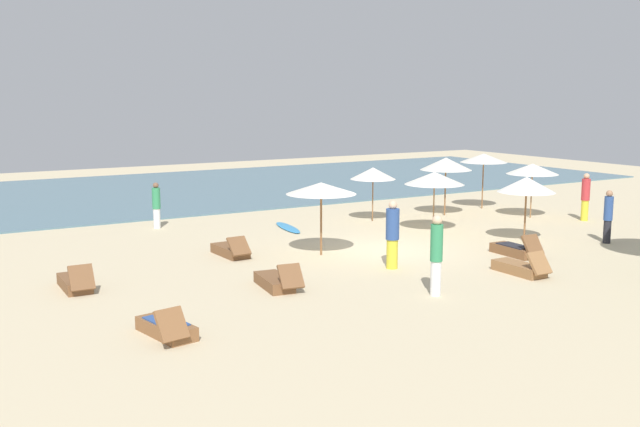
{
  "coord_description": "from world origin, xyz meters",
  "views": [
    {
      "loc": [
        -13.23,
        -18.03,
        4.79
      ],
      "look_at": [
        -1.66,
        1.38,
        1.1
      ],
      "focal_mm": 41.34,
      "sensor_mm": 36.0,
      "label": 1
    }
  ],
  "objects_px": {
    "umbrella_2": "(446,164)",
    "lounger_2": "(167,328)",
    "lounger_0": "(75,283)",
    "person_2": "(156,205)",
    "umbrella_1": "(321,188)",
    "umbrella_3": "(532,169)",
    "person_4": "(585,197)",
    "lounger_1": "(231,250)",
    "umbrella_5": "(373,173)",
    "lounger_3": "(521,268)",
    "lounger_5": "(276,282)",
    "umbrella_6": "(434,178)",
    "lounger_4": "(516,250)",
    "person_0": "(608,216)",
    "person_1": "(392,234)",
    "surfboard": "(288,227)",
    "umbrella_4": "(484,158)",
    "person_3": "(436,254)",
    "umbrella_0": "(527,185)"
  },
  "relations": [
    {
      "from": "lounger_2",
      "to": "person_1",
      "type": "xyz_separation_m",
      "value": [
        7.3,
        2.38,
        0.78
      ]
    },
    {
      "from": "lounger_2",
      "to": "umbrella_2",
      "type": "bearing_deg",
      "value": 30.72
    },
    {
      "from": "lounger_1",
      "to": "umbrella_2",
      "type": "bearing_deg",
      "value": 13.42
    },
    {
      "from": "lounger_4",
      "to": "lounger_5",
      "type": "bearing_deg",
      "value": 177.41
    },
    {
      "from": "umbrella_4",
      "to": "lounger_4",
      "type": "xyz_separation_m",
      "value": [
        -5.53,
        -7.35,
        -1.95
      ]
    },
    {
      "from": "lounger_4",
      "to": "lounger_5",
      "type": "xyz_separation_m",
      "value": [
        -7.88,
        0.36,
        -0.01
      ]
    },
    {
      "from": "umbrella_1",
      "to": "lounger_4",
      "type": "xyz_separation_m",
      "value": [
        4.95,
        -3.07,
        -1.84
      ]
    },
    {
      "from": "umbrella_1",
      "to": "umbrella_5",
      "type": "distance_m",
      "value": 6.29
    },
    {
      "from": "umbrella_0",
      "to": "person_1",
      "type": "xyz_separation_m",
      "value": [
        -5.98,
        -0.84,
        -0.92
      ]
    },
    {
      "from": "lounger_3",
      "to": "umbrella_6",
      "type": "bearing_deg",
      "value": 72.14
    },
    {
      "from": "umbrella_1",
      "to": "lounger_4",
      "type": "height_order",
      "value": "umbrella_1"
    },
    {
      "from": "umbrella_0",
      "to": "person_0",
      "type": "bearing_deg",
      "value": -37.04
    },
    {
      "from": "lounger_0",
      "to": "lounger_2",
      "type": "height_order",
      "value": "lounger_2"
    },
    {
      "from": "lounger_3",
      "to": "person_0",
      "type": "xyz_separation_m",
      "value": [
        5.48,
        1.57,
        0.72
      ]
    },
    {
      "from": "umbrella_1",
      "to": "lounger_3",
      "type": "distance_m",
      "value": 6.15
    },
    {
      "from": "lounger_1",
      "to": "surfboard",
      "type": "relative_size",
      "value": 0.72
    },
    {
      "from": "umbrella_5",
      "to": "umbrella_2",
      "type": "bearing_deg",
      "value": -7.0
    },
    {
      "from": "lounger_0",
      "to": "lounger_4",
      "type": "height_order",
      "value": "lounger_0"
    },
    {
      "from": "lounger_5",
      "to": "person_0",
      "type": "relative_size",
      "value": 1.01
    },
    {
      "from": "lounger_0",
      "to": "lounger_1",
      "type": "relative_size",
      "value": 0.96
    },
    {
      "from": "person_1",
      "to": "umbrella_2",
      "type": "bearing_deg",
      "value": 40.96
    },
    {
      "from": "lounger_5",
      "to": "umbrella_5",
      "type": "bearing_deg",
      "value": 41.65
    },
    {
      "from": "person_2",
      "to": "surfboard",
      "type": "distance_m",
      "value": 4.77
    },
    {
      "from": "umbrella_3",
      "to": "person_4",
      "type": "xyz_separation_m",
      "value": [
        1.27,
        -1.52,
        -0.98
      ]
    },
    {
      "from": "umbrella_4",
      "to": "lounger_5",
      "type": "xyz_separation_m",
      "value": [
        -13.41,
        -7.0,
        -1.96
      ]
    },
    {
      "from": "lounger_1",
      "to": "lounger_0",
      "type": "bearing_deg",
      "value": -162.5
    },
    {
      "from": "lounger_1",
      "to": "person_1",
      "type": "distance_m",
      "value": 4.98
    },
    {
      "from": "umbrella_1",
      "to": "person_1",
      "type": "xyz_separation_m",
      "value": [
        0.8,
        -2.49,
        -1.06
      ]
    },
    {
      "from": "umbrella_2",
      "to": "person_3",
      "type": "xyz_separation_m",
      "value": [
        -7.91,
        -8.99,
        -1.03
      ]
    },
    {
      "from": "person_0",
      "to": "lounger_3",
      "type": "bearing_deg",
      "value": -163.99
    },
    {
      "from": "umbrella_1",
      "to": "person_4",
      "type": "xyz_separation_m",
      "value": [
        11.72,
        0.03,
        -1.09
      ]
    },
    {
      "from": "umbrella_3",
      "to": "person_2",
      "type": "xyz_separation_m",
      "value": [
        -13.26,
        5.24,
        -1.06
      ]
    },
    {
      "from": "umbrella_2",
      "to": "person_2",
      "type": "relative_size",
      "value": 1.39
    },
    {
      "from": "umbrella_2",
      "to": "lounger_2",
      "type": "bearing_deg",
      "value": -149.28
    },
    {
      "from": "person_2",
      "to": "person_3",
      "type": "relative_size",
      "value": 0.85
    },
    {
      "from": "umbrella_4",
      "to": "umbrella_6",
      "type": "relative_size",
      "value": 1.1
    },
    {
      "from": "umbrella_4",
      "to": "umbrella_5",
      "type": "xyz_separation_m",
      "value": [
        -5.73,
        -0.17,
        -0.31
      ]
    },
    {
      "from": "umbrella_6",
      "to": "lounger_4",
      "type": "height_order",
      "value": "umbrella_6"
    },
    {
      "from": "surfboard",
      "to": "lounger_3",
      "type": "bearing_deg",
      "value": -76.78
    },
    {
      "from": "lounger_3",
      "to": "person_3",
      "type": "relative_size",
      "value": 0.85
    },
    {
      "from": "umbrella_6",
      "to": "person_1",
      "type": "relative_size",
      "value": 1.11
    },
    {
      "from": "person_2",
      "to": "umbrella_1",
      "type": "bearing_deg",
      "value": -67.55
    },
    {
      "from": "lounger_3",
      "to": "person_0",
      "type": "distance_m",
      "value": 5.75
    },
    {
      "from": "lounger_3",
      "to": "lounger_5",
      "type": "xyz_separation_m",
      "value": [
        -6.31,
        2.09,
        -0.0
      ]
    },
    {
      "from": "umbrella_4",
      "to": "person_2",
      "type": "relative_size",
      "value": 1.39
    },
    {
      "from": "person_1",
      "to": "surfboard",
      "type": "height_order",
      "value": "person_1"
    },
    {
      "from": "lounger_1",
      "to": "person_2",
      "type": "distance_m",
      "value": 5.59
    },
    {
      "from": "umbrella_4",
      "to": "umbrella_0",
      "type": "bearing_deg",
      "value": -121.92
    },
    {
      "from": "umbrella_5",
      "to": "person_4",
      "type": "relative_size",
      "value": 1.12
    },
    {
      "from": "umbrella_5",
      "to": "person_4",
      "type": "height_order",
      "value": "umbrella_5"
    }
  ]
}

